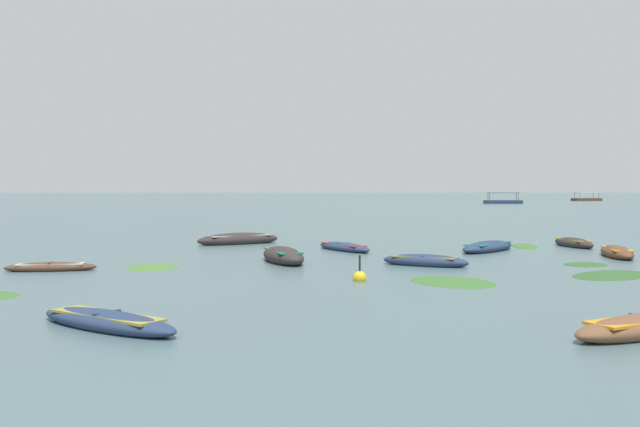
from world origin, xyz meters
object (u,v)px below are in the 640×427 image
object	(u,v)px
rowboat_5	(425,261)
mooring_buoy	(360,278)
rowboat_2	(239,240)
rowboat_3	(283,256)
rowboat_8	(617,252)
ferry_1	(503,202)
rowboat_7	(574,243)
rowboat_0	(488,247)
rowboat_9	(107,321)
rowboat_1	(344,247)
ferry_0	(586,199)
rowboat_6	(51,267)

from	to	relation	value
rowboat_5	mooring_buoy	bearing A→B (deg)	-119.23
rowboat_2	rowboat_3	xyz separation A→B (m)	(3.19, -8.61, 0.00)
rowboat_8	rowboat_2	bearing A→B (deg)	160.58
rowboat_8	ferry_1	xyz separation A→B (m)	(20.30, 116.22, 0.27)
rowboat_7	rowboat_8	xyz separation A→B (m)	(0.16, -4.98, 0.00)
rowboat_0	rowboat_5	xyz separation A→B (m)	(-3.44, -6.19, -0.01)
rowboat_8	ferry_1	size ratio (longest dim) A/B	0.49
rowboat_0	rowboat_8	world-z (taller)	rowboat_0
ferry_1	rowboat_7	bearing A→B (deg)	-100.42
rowboat_9	mooring_buoy	world-z (taller)	mooring_buoy
rowboat_3	rowboat_5	xyz separation A→B (m)	(5.25, -0.99, -0.06)
rowboat_8	rowboat_7	bearing A→B (deg)	91.86
rowboat_0	rowboat_3	world-z (taller)	rowboat_3
rowboat_1	rowboat_5	size ratio (longest dim) A/B	1.17
rowboat_8	mooring_buoy	world-z (taller)	mooring_buoy
rowboat_0	ferry_1	bearing A→B (deg)	77.59
ferry_0	rowboat_7	bearing A→B (deg)	-108.64
rowboat_1	rowboat_3	size ratio (longest dim) A/B	0.95
rowboat_1	rowboat_3	world-z (taller)	rowboat_3
rowboat_9	ferry_0	distance (m)	185.75
rowboat_5	rowboat_9	bearing A→B (deg)	-122.57
rowboat_0	ferry_1	distance (m)	116.49
rowboat_6	rowboat_7	distance (m)	23.51
rowboat_6	rowboat_3	bearing A→B (deg)	23.09
rowboat_0	rowboat_1	world-z (taller)	rowboat_0
rowboat_0	rowboat_8	distance (m)	5.33
rowboat_7	ferry_1	distance (m)	113.10
rowboat_5	rowboat_1	bearing A→B (deg)	116.27
rowboat_0	rowboat_5	size ratio (longest dim) A/B	1.32
rowboat_5	rowboat_6	xyz separation A→B (m)	(-12.80, -2.22, -0.05)
rowboat_7	rowboat_8	size ratio (longest dim) A/B	0.89
mooring_buoy	rowboat_3	bearing A→B (deg)	118.69
rowboat_2	ferry_0	xyz separation A→B (m)	(68.06, 152.09, 0.22)
ferry_1	mooring_buoy	size ratio (longest dim) A/B	8.74
rowboat_1	rowboat_5	bearing A→B (deg)	-63.73
rowboat_8	rowboat_9	xyz separation A→B (m)	(-15.56, -15.30, -0.04)
ferry_1	ferry_0	bearing A→B (deg)	53.26
rowboat_0	rowboat_6	size ratio (longest dim) A/B	1.41
rowboat_1	ferry_0	world-z (taller)	ferry_0
rowboat_5	mooring_buoy	xyz separation A→B (m)	(-2.38, -4.25, -0.07)
ferry_0	ferry_1	world-z (taller)	same
ferry_1	rowboat_3	bearing A→B (deg)	-105.83
rowboat_2	rowboat_9	world-z (taller)	rowboat_2
rowboat_2	ferry_1	xyz separation A→B (m)	(36.91, 110.36, 0.23)
rowboat_6	rowboat_9	xyz separation A→B (m)	(5.41, -9.34, 0.02)
rowboat_2	mooring_buoy	size ratio (longest dim) A/B	4.89
rowboat_5	ferry_0	size ratio (longest dim) A/B	0.40
rowboat_3	ferry_0	world-z (taller)	ferry_0
rowboat_1	rowboat_7	xyz separation A→B (m)	(11.05, 2.59, 0.03)
rowboat_5	rowboat_7	world-z (taller)	rowboat_7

